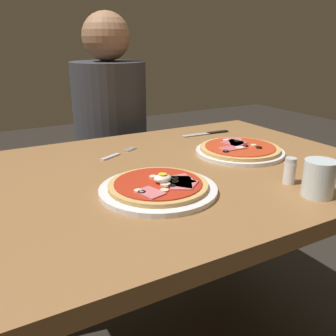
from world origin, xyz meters
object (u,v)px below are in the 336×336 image
object	(u,v)px
fork	(117,154)
knife	(209,133)
pizza_foreground	(159,187)
diner_person	(112,156)
pizza_across_left	(240,150)
water_glass_near	(319,181)
dining_table	(185,203)
salt_shaker	(290,171)

from	to	relation	value
fork	knife	size ratio (longest dim) A/B	0.75
pizza_foreground	diner_person	xyz separation A→B (m)	(0.19, 0.82, -0.18)
pizza_across_left	diner_person	bearing A→B (deg)	104.94
diner_person	pizza_foreground	bearing A→B (deg)	76.78
pizza_foreground	knife	distance (m)	0.60
diner_person	water_glass_near	bearing A→B (deg)	96.61
fork	water_glass_near	bearing A→B (deg)	-61.35
fork	dining_table	bearing A→B (deg)	-55.64
diner_person	fork	bearing A→B (deg)	71.09
pizza_foreground	diner_person	size ratio (longest dim) A/B	0.24
knife	salt_shaker	xyz separation A→B (m)	(-0.12, -0.52, 0.03)
water_glass_near	diner_person	world-z (taller)	diner_person
salt_shaker	diner_person	distance (m)	0.95
dining_table	water_glass_near	size ratio (longest dim) A/B	12.69
pizza_foreground	salt_shaker	distance (m)	0.33
water_glass_near	knife	xyz separation A→B (m)	(0.13, 0.61, -0.03)
dining_table	salt_shaker	world-z (taller)	salt_shaker
fork	diner_person	world-z (taller)	diner_person
pizza_foreground	fork	bearing A→B (deg)	85.88
salt_shaker	knife	bearing A→B (deg)	76.50
water_glass_near	knife	distance (m)	0.62
salt_shaker	fork	bearing A→B (deg)	123.48
dining_table	knife	distance (m)	0.41
pizza_across_left	knife	bearing A→B (deg)	75.70
salt_shaker	dining_table	bearing A→B (deg)	122.75
fork	salt_shaker	bearing A→B (deg)	-56.52
dining_table	knife	xyz separation A→B (m)	(0.28, 0.28, 0.12)
pizza_across_left	water_glass_near	world-z (taller)	water_glass_near
knife	pizza_foreground	bearing A→B (deg)	-136.86
water_glass_near	salt_shaker	world-z (taller)	water_glass_near
dining_table	pizza_foreground	xyz separation A→B (m)	(-0.16, -0.13, 0.13)
pizza_across_left	salt_shaker	bearing A→B (deg)	-102.69
salt_shaker	water_glass_near	bearing A→B (deg)	-91.31
water_glass_near	fork	xyz separation A→B (m)	(-0.29, 0.52, -0.03)
knife	salt_shaker	bearing A→B (deg)	-103.50
pizza_across_left	fork	world-z (taller)	pizza_across_left
diner_person	dining_table	bearing A→B (deg)	87.07
dining_table	water_glass_near	xyz separation A→B (m)	(0.15, -0.33, 0.15)
diner_person	pizza_across_left	bearing A→B (deg)	104.94
pizza_across_left	fork	bearing A→B (deg)	153.10
water_glass_near	fork	distance (m)	0.60
pizza_foreground	pizza_across_left	size ratio (longest dim) A/B	1.01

